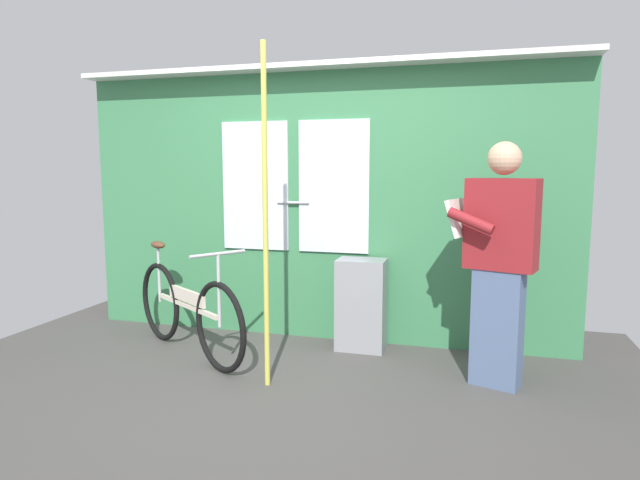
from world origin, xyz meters
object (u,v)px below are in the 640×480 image
bicycle_near_door (187,310)px  trash_bin_by_wall (361,304)px  handrail_pole (265,219)px  passenger_reading_newspaper (499,260)px

bicycle_near_door → trash_bin_by_wall: bicycle_near_door is taller
bicycle_near_door → trash_bin_by_wall: bearing=54.3°
handrail_pole → passenger_reading_newspaper: bearing=15.8°
bicycle_near_door → passenger_reading_newspaper: (2.32, 0.01, 0.50)m
passenger_reading_newspaper → trash_bin_by_wall: passenger_reading_newspaper is taller
passenger_reading_newspaper → trash_bin_by_wall: size_ratio=2.21×
trash_bin_by_wall → handrail_pole: size_ratio=0.33×
trash_bin_by_wall → handrail_pole: bearing=-117.1°
passenger_reading_newspaper → bicycle_near_door: bearing=18.4°
trash_bin_by_wall → bicycle_near_door: bearing=-159.1°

